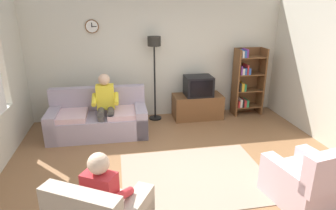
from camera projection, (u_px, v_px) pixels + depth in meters
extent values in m
plane|color=#8C603D|center=(184.00, 174.00, 4.48)|extent=(12.00, 12.00, 0.00)
cube|color=beige|center=(158.00, 57.00, 6.50)|extent=(6.20, 0.12, 2.70)
cylinder|color=brown|center=(92.00, 26.00, 5.96)|extent=(0.28, 0.03, 0.28)
cylinder|color=white|center=(92.00, 26.00, 5.95)|extent=(0.24, 0.01, 0.24)
cube|color=black|center=(92.00, 25.00, 5.93)|extent=(0.02, 0.01, 0.09)
cube|color=black|center=(94.00, 26.00, 5.95)|extent=(0.11, 0.01, 0.01)
cube|color=beige|center=(13.00, 65.00, 5.48)|extent=(0.12, 1.10, 1.20)
cube|color=#A899A8|center=(99.00, 125.00, 5.75)|extent=(1.91, 0.87, 0.42)
cube|color=#A899A8|center=(98.00, 98.00, 5.93)|extent=(1.90, 0.23, 0.48)
cube|color=#A899A8|center=(141.00, 119.00, 5.85)|extent=(0.23, 0.84, 0.56)
cube|color=#A899A8|center=(54.00, 125.00, 5.60)|extent=(0.23, 0.84, 0.56)
cube|color=beige|center=(123.00, 112.00, 5.69)|extent=(0.61, 0.69, 0.10)
cube|color=beige|center=(71.00, 115.00, 5.54)|extent=(0.61, 0.69, 0.10)
cube|color=brown|center=(197.00, 106.00, 6.62)|extent=(1.10, 0.56, 0.54)
cube|color=black|center=(194.00, 102.00, 6.85)|extent=(1.10, 0.04, 0.03)
cube|color=black|center=(198.00, 86.00, 6.44)|extent=(0.60, 0.48, 0.44)
cube|color=black|center=(202.00, 89.00, 6.21)|extent=(0.50, 0.01, 0.36)
cube|color=brown|center=(235.00, 83.00, 6.65)|extent=(0.04, 0.36, 1.55)
cube|color=brown|center=(261.00, 81.00, 6.76)|extent=(0.04, 0.36, 1.55)
cube|color=brown|center=(245.00, 80.00, 6.86)|extent=(0.64, 0.02, 1.55)
cube|color=brown|center=(246.00, 106.00, 6.90)|extent=(0.60, 0.34, 0.02)
cube|color=red|center=(237.00, 103.00, 6.81)|extent=(0.04, 0.28, 0.15)
cube|color=silver|center=(239.00, 102.00, 6.81)|extent=(0.05, 0.28, 0.19)
cube|color=black|center=(241.00, 102.00, 6.82)|extent=(0.03, 0.28, 0.18)
cube|color=red|center=(243.00, 102.00, 6.83)|extent=(0.05, 0.28, 0.16)
cube|color=#267F4C|center=(245.00, 102.00, 6.85)|extent=(0.05, 0.28, 0.16)
cube|color=brown|center=(248.00, 90.00, 6.77)|extent=(0.60, 0.34, 0.02)
cube|color=black|center=(238.00, 86.00, 6.67)|extent=(0.04, 0.28, 0.20)
cube|color=gold|center=(241.00, 86.00, 6.69)|extent=(0.06, 0.28, 0.19)
cube|color=#267F4C|center=(243.00, 87.00, 6.70)|extent=(0.04, 0.28, 0.17)
cube|color=brown|center=(249.00, 74.00, 6.64)|extent=(0.60, 0.34, 0.02)
cube|color=#72338C|center=(240.00, 70.00, 6.54)|extent=(0.03, 0.28, 0.20)
cube|color=silver|center=(241.00, 71.00, 6.56)|extent=(0.05, 0.28, 0.14)
cube|color=#2D59A5|center=(244.00, 71.00, 6.57)|extent=(0.04, 0.28, 0.15)
cube|color=red|center=(246.00, 69.00, 6.57)|extent=(0.03, 0.28, 0.22)
cube|color=#2D59A5|center=(248.00, 71.00, 6.59)|extent=(0.05, 0.28, 0.14)
cube|color=brown|center=(251.00, 57.00, 6.51)|extent=(0.60, 0.34, 0.02)
cube|color=silver|center=(241.00, 54.00, 6.43)|extent=(0.04, 0.28, 0.15)
cube|color=#2D59A5|center=(243.00, 53.00, 6.43)|extent=(0.04, 0.28, 0.16)
cube|color=#72338C|center=(245.00, 53.00, 6.44)|extent=(0.04, 0.28, 0.18)
cylinder|color=black|center=(155.00, 118.00, 6.64)|extent=(0.28, 0.28, 0.03)
cylinder|color=black|center=(155.00, 83.00, 6.36)|extent=(0.04, 0.04, 1.70)
cylinder|color=black|center=(154.00, 41.00, 6.06)|extent=(0.28, 0.28, 0.20)
cube|color=beige|center=(303.00, 186.00, 3.84)|extent=(0.94, 0.97, 0.40)
cube|color=beige|center=(333.00, 171.00, 3.36)|extent=(0.82, 0.32, 0.50)
cube|color=beige|center=(285.00, 185.00, 3.73)|extent=(0.34, 0.82, 0.56)
cube|color=beige|center=(320.00, 176.00, 3.93)|extent=(0.34, 0.82, 0.56)
cube|color=gray|center=(195.00, 176.00, 4.42)|extent=(2.20, 1.70, 0.01)
cube|color=yellow|center=(105.00, 97.00, 5.63)|extent=(0.34, 0.21, 0.48)
sphere|color=#D8AD8C|center=(104.00, 79.00, 5.51)|extent=(0.22, 0.22, 0.22)
cylinder|color=#4C4742|center=(111.00, 111.00, 5.55)|extent=(0.14, 0.38, 0.13)
cylinder|color=#4C4742|center=(101.00, 112.00, 5.52)|extent=(0.14, 0.38, 0.13)
cylinder|color=#4C4742|center=(111.00, 129.00, 5.47)|extent=(0.11, 0.11, 0.52)
cylinder|color=#4C4742|center=(102.00, 129.00, 5.44)|extent=(0.11, 0.11, 0.52)
cylinder|color=yellow|center=(116.00, 99.00, 5.58)|extent=(0.10, 0.33, 0.20)
cylinder|color=yellow|center=(94.00, 100.00, 5.52)|extent=(0.10, 0.33, 0.20)
cube|color=red|center=(101.00, 194.00, 2.95)|extent=(0.39, 0.34, 0.48)
sphere|color=beige|center=(98.00, 163.00, 2.84)|extent=(0.22, 0.22, 0.22)
cylinder|color=black|center=(105.00, 200.00, 3.22)|extent=(0.30, 0.39, 0.13)
cylinder|color=black|center=(119.00, 204.00, 3.17)|extent=(0.30, 0.39, 0.13)
cylinder|color=black|center=(114.00, 206.00, 3.47)|extent=(0.15, 0.15, 0.40)
cylinder|color=black|center=(128.00, 210.00, 3.41)|extent=(0.15, 0.15, 0.40)
cylinder|color=red|center=(89.00, 186.00, 3.11)|extent=(0.24, 0.33, 0.20)
cylinder|color=red|center=(124.00, 194.00, 2.98)|extent=(0.24, 0.33, 0.20)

